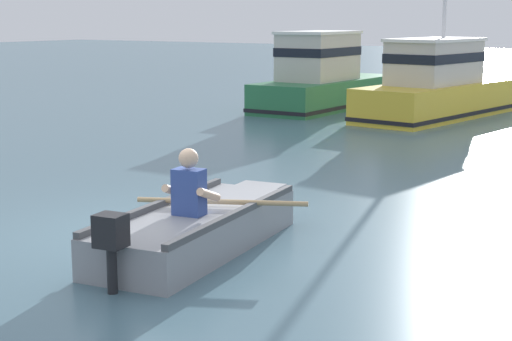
# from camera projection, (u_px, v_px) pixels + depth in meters

# --- Properties ---
(ground_plane) EXTENTS (120.00, 120.00, 0.00)m
(ground_plane) POSITION_uv_depth(u_px,v_px,m) (143.00, 234.00, 9.98)
(ground_plane) COLOR slate
(rowboat_with_person) EXTENTS (1.83, 3.73, 1.19)m
(rowboat_with_person) POSITION_uv_depth(u_px,v_px,m) (199.00, 227.00, 9.35)
(rowboat_with_person) COLOR gray
(rowboat_with_person) RESTS_ON ground
(moored_boat_green) EXTENTS (1.94, 5.78, 2.20)m
(moored_boat_green) POSITION_uv_depth(u_px,v_px,m) (324.00, 80.00, 23.36)
(moored_boat_green) COLOR #287042
(moored_boat_green) RESTS_ON ground
(moored_boat_yellow) EXTENTS (2.74, 6.64, 4.76)m
(moored_boat_yellow) POSITION_uv_depth(u_px,v_px,m) (441.00, 88.00, 21.44)
(moored_boat_yellow) COLOR gold
(moored_boat_yellow) RESTS_ON ground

